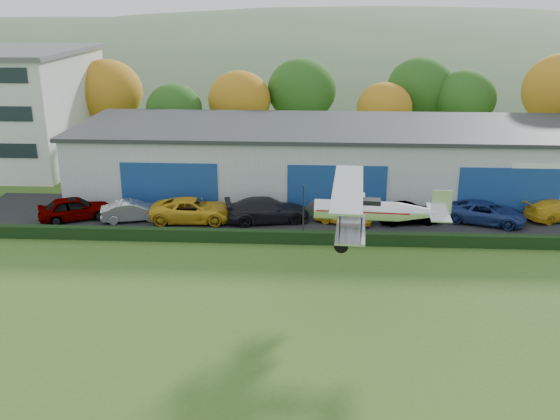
# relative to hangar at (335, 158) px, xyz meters

# --- Properties ---
(ground) EXTENTS (300.00, 300.00, 0.00)m
(ground) POSITION_rel_hangar_xyz_m (-5.00, -27.98, -2.66)
(ground) COLOR #37631F
(ground) RESTS_ON ground
(apron) EXTENTS (48.00, 9.00, 0.05)m
(apron) POSITION_rel_hangar_xyz_m (-2.00, -6.98, -2.63)
(apron) COLOR black
(apron) RESTS_ON ground
(hedge) EXTENTS (46.00, 0.60, 0.80)m
(hedge) POSITION_rel_hangar_xyz_m (-2.00, -11.78, -2.26)
(hedge) COLOR black
(hedge) RESTS_ON ground
(hangar) EXTENTS (40.60, 12.60, 5.30)m
(hangar) POSITION_rel_hangar_xyz_m (0.00, 0.00, 0.00)
(hangar) COLOR #B2B7BC
(hangar) RESTS_ON ground
(tree_belt) EXTENTS (75.70, 13.22, 10.12)m
(tree_belt) POSITION_rel_hangar_xyz_m (-4.15, 12.64, 2.95)
(tree_belt) COLOR #3D2614
(tree_belt) RESTS_ON ground
(distant_hills) EXTENTS (430.00, 196.00, 56.00)m
(distant_hills) POSITION_rel_hangar_xyz_m (-9.38, 112.02, -15.70)
(distant_hills) COLOR #4C6642
(distant_hills) RESTS_ON ground
(car_0) EXTENTS (5.20, 3.79, 1.65)m
(car_0) POSITION_rel_hangar_xyz_m (-18.22, -8.33, -1.78)
(car_0) COLOR gray
(car_0) RESTS_ON apron
(car_1) EXTENTS (4.50, 2.58, 1.40)m
(car_1) POSITION_rel_hangar_xyz_m (-14.15, -8.30, -1.90)
(car_1) COLOR silver
(car_1) RESTS_ON apron
(car_2) EXTENTS (5.88, 2.88, 1.61)m
(car_2) POSITION_rel_hangar_xyz_m (-9.93, -8.21, -1.80)
(car_2) COLOR gold
(car_2) RESTS_ON apron
(car_3) EXTENTS (6.12, 3.48, 1.67)m
(car_3) POSITION_rel_hangar_xyz_m (-4.81, -7.98, -1.77)
(car_3) COLOR black
(car_3) RESTS_ON apron
(car_4) EXTENTS (4.36, 2.69, 1.39)m
(car_4) POSITION_rel_hangar_xyz_m (0.46, -7.96, -1.91)
(car_4) COLOR gold
(car_4) RESTS_ON apron
(car_5) EXTENTS (4.42, 2.17, 1.39)m
(car_5) POSITION_rel_hangar_xyz_m (4.90, -7.77, -1.91)
(car_5) COLOR gray
(car_5) RESTS_ON apron
(car_6) EXTENTS (5.80, 3.96, 1.47)m
(car_6) POSITION_rel_hangar_xyz_m (10.18, -7.42, -1.87)
(car_6) COLOR navy
(car_6) RESTS_ON apron
(car_7) EXTENTS (5.18, 3.44, 1.39)m
(car_7) POSITION_rel_hangar_xyz_m (15.39, -6.44, -1.91)
(car_7) COLOR gold
(car_7) RESTS_ON apron
(biplane) EXTENTS (7.32, 8.40, 3.14)m
(biplane) POSITION_rel_hangar_xyz_m (1.15, -18.88, 2.12)
(biplane) COLOR silver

